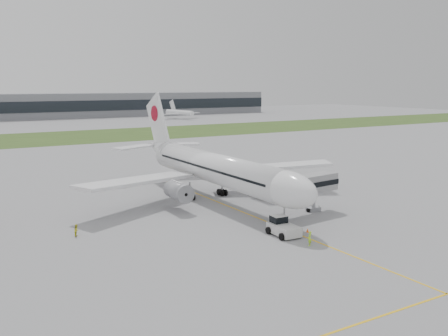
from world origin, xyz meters
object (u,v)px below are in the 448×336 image
pushback_tug (282,227)px  ground_crew_near (310,238)px  airliner (212,167)px  jet_bridge (301,186)px

pushback_tug → ground_crew_near: 5.25m
airliner → pushback_tug: airliner is taller
jet_bridge → ground_crew_near: bearing=-131.8°
airliner → ground_crew_near: size_ratio=29.62×
pushback_tug → jet_bridge: 11.05m
airliner → pushback_tug: bearing=-95.0°
airliner → pushback_tug: (-1.93, -22.04, -4.57)m
pushback_tug → jet_bridge: jet_bridge is taller
airliner → jet_bridge: 16.90m
airliner → jet_bridge: airliner is taller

